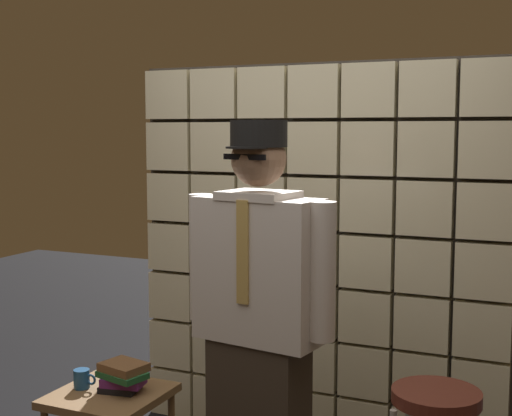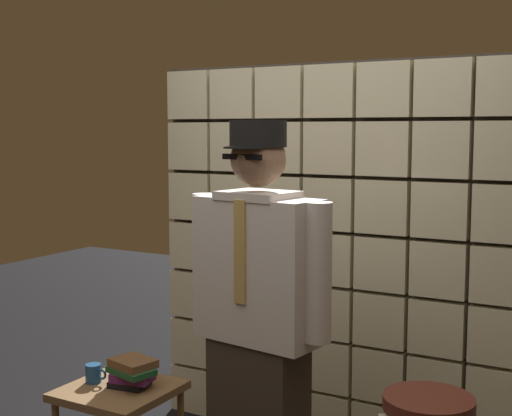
{
  "view_description": "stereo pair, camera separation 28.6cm",
  "coord_description": "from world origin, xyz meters",
  "px_view_note": "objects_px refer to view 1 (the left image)",
  "views": [
    {
      "loc": [
        1.33,
        -2.27,
        1.8
      ],
      "look_at": [
        0.08,
        0.51,
        1.46
      ],
      "focal_mm": 49.74,
      "sensor_mm": 36.0,
      "label": 1
    },
    {
      "loc": [
        1.58,
        -2.14,
        1.8
      ],
      "look_at": [
        0.08,
        0.51,
        1.46
      ],
      "focal_mm": 49.74,
      "sensor_mm": 36.0,
      "label": 2
    }
  ],
  "objects_px": {
    "standing_person": "(259,323)",
    "book_stack": "(123,376)",
    "side_table": "(110,405)",
    "coffee_mug": "(82,379)"
  },
  "relations": [
    {
      "from": "side_table",
      "to": "coffee_mug",
      "type": "xyz_separation_m",
      "value": [
        -0.15,
        -0.01,
        0.11
      ]
    },
    {
      "from": "standing_person",
      "to": "coffee_mug",
      "type": "distance_m",
      "value": 1.05
    },
    {
      "from": "side_table",
      "to": "standing_person",
      "type": "bearing_deg",
      "value": -1.7
    },
    {
      "from": "standing_person",
      "to": "book_stack",
      "type": "relative_size",
      "value": 7.07
    },
    {
      "from": "book_stack",
      "to": "side_table",
      "type": "bearing_deg",
      "value": -150.39
    },
    {
      "from": "standing_person",
      "to": "side_table",
      "type": "distance_m",
      "value": 0.97
    },
    {
      "from": "standing_person",
      "to": "book_stack",
      "type": "bearing_deg",
      "value": -175.91
    },
    {
      "from": "coffee_mug",
      "to": "side_table",
      "type": "bearing_deg",
      "value": 4.61
    },
    {
      "from": "side_table",
      "to": "coffee_mug",
      "type": "bearing_deg",
      "value": -175.39
    },
    {
      "from": "coffee_mug",
      "to": "book_stack",
      "type": "bearing_deg",
      "value": 12.03
    }
  ]
}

